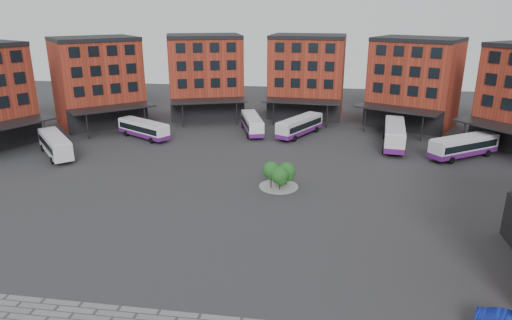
# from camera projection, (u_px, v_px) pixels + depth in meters

# --- Properties ---
(ground) EXTENTS (160.00, 160.00, 0.00)m
(ground) POSITION_uv_depth(u_px,v_px,m) (242.00, 236.00, 40.26)
(ground) COLOR #28282B
(ground) RESTS_ON ground
(main_building) EXTENTS (94.14, 42.48, 14.60)m
(main_building) POSITION_uv_depth(u_px,v_px,m) (255.00, 84.00, 74.50)
(main_building) COLOR maroon
(main_building) RESTS_ON ground
(tree_island) EXTENTS (4.40, 4.40, 3.14)m
(tree_island) POSITION_uv_depth(u_px,v_px,m) (280.00, 174.00, 50.40)
(tree_island) COLOR gray
(tree_island) RESTS_ON ground
(bus_a) EXTENTS (8.79, 9.29, 2.95)m
(bus_a) POSITION_uv_depth(u_px,v_px,m) (55.00, 143.00, 61.43)
(bus_a) COLOR silver
(bus_a) RESTS_ON ground
(bus_b) EXTENTS (9.56, 6.92, 2.75)m
(bus_b) POSITION_uv_depth(u_px,v_px,m) (144.00, 129.00, 69.84)
(bus_b) COLOR white
(bus_b) RESTS_ON ground
(bus_c) EXTENTS (5.19, 10.23, 2.82)m
(bus_c) POSITION_uv_depth(u_px,v_px,m) (252.00, 124.00, 72.85)
(bus_c) COLOR white
(bus_c) RESTS_ON ground
(bus_d) EXTENTS (6.93, 10.26, 2.91)m
(bus_d) POSITION_uv_depth(u_px,v_px,m) (300.00, 126.00, 71.27)
(bus_d) COLOR silver
(bus_d) RESTS_ON ground
(bus_e) EXTENTS (4.12, 12.08, 3.34)m
(bus_e) POSITION_uv_depth(u_px,v_px,m) (394.00, 134.00, 65.60)
(bus_e) COLOR silver
(bus_e) RESTS_ON ground
(bus_f) EXTENTS (10.08, 8.04, 2.98)m
(bus_f) POSITION_uv_depth(u_px,v_px,m) (464.00, 146.00, 60.69)
(bus_f) COLOR silver
(bus_f) RESTS_ON ground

